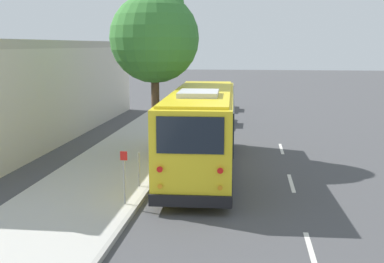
{
  "coord_description": "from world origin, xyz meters",
  "views": [
    {
      "loc": [
        -19.86,
        -1.45,
        5.03
      ],
      "look_at": [
        0.69,
        1.04,
        1.3
      ],
      "focal_mm": 45.0,
      "sensor_mm": 36.0,
      "label": 1
    }
  ],
  "objects_px": {
    "fire_hydrant": "(182,123)",
    "sign_post_near": "(124,177)",
    "shuttle_bus": "(202,126)",
    "parked_sedan_black": "(211,115)",
    "parked_sedan_tan": "(218,102)",
    "sign_post_far": "(139,169)",
    "street_tree": "(155,32)"
  },
  "relations": [
    {
      "from": "shuttle_bus",
      "to": "street_tree",
      "type": "xyz_separation_m",
      "value": [
        2.8,
        2.42,
        3.76
      ]
    },
    {
      "from": "parked_sedan_black",
      "to": "fire_hydrant",
      "type": "height_order",
      "value": "parked_sedan_black"
    },
    {
      "from": "shuttle_bus",
      "to": "sign_post_near",
      "type": "relative_size",
      "value": 6.56
    },
    {
      "from": "parked_sedan_tan",
      "to": "fire_hydrant",
      "type": "bearing_deg",
      "value": 172.61
    },
    {
      "from": "parked_sedan_black",
      "to": "sign_post_far",
      "type": "height_order",
      "value": "sign_post_far"
    },
    {
      "from": "sign_post_far",
      "to": "fire_hydrant",
      "type": "height_order",
      "value": "sign_post_far"
    },
    {
      "from": "street_tree",
      "to": "sign_post_far",
      "type": "bearing_deg",
      "value": -174.96
    },
    {
      "from": "shuttle_bus",
      "to": "street_tree",
      "type": "distance_m",
      "value": 5.28
    },
    {
      "from": "shuttle_bus",
      "to": "parked_sedan_tan",
      "type": "bearing_deg",
      "value": -0.19
    },
    {
      "from": "sign_post_near",
      "to": "street_tree",
      "type": "bearing_deg",
      "value": 3.77
    },
    {
      "from": "shuttle_bus",
      "to": "sign_post_near",
      "type": "bearing_deg",
      "value": 156.62
    },
    {
      "from": "street_tree",
      "to": "sign_post_far",
      "type": "relative_size",
      "value": 6.45
    },
    {
      "from": "parked_sedan_black",
      "to": "parked_sedan_tan",
      "type": "distance_m",
      "value": 7.16
    },
    {
      "from": "parked_sedan_black",
      "to": "parked_sedan_tan",
      "type": "relative_size",
      "value": 1.02
    },
    {
      "from": "street_tree",
      "to": "sign_post_far",
      "type": "xyz_separation_m",
      "value": [
        -5.76,
        -0.51,
        -4.84
      ]
    },
    {
      "from": "fire_hydrant",
      "to": "sign_post_near",
      "type": "bearing_deg",
      "value": -179.64
    },
    {
      "from": "parked_sedan_tan",
      "to": "sign_post_far",
      "type": "bearing_deg",
      "value": 176.75
    },
    {
      "from": "parked_sedan_tan",
      "to": "street_tree",
      "type": "height_order",
      "value": "street_tree"
    },
    {
      "from": "sign_post_far",
      "to": "fire_hydrant",
      "type": "distance_m",
      "value": 11.35
    },
    {
      "from": "street_tree",
      "to": "fire_hydrant",
      "type": "xyz_separation_m",
      "value": [
        5.59,
        -0.43,
        -5.05
      ]
    },
    {
      "from": "street_tree",
      "to": "fire_hydrant",
      "type": "distance_m",
      "value": 7.54
    },
    {
      "from": "shuttle_bus",
      "to": "parked_sedan_black",
      "type": "height_order",
      "value": "shuttle_bus"
    },
    {
      "from": "sign_post_far",
      "to": "shuttle_bus",
      "type": "bearing_deg",
      "value": -33.0
    },
    {
      "from": "fire_hydrant",
      "to": "sign_post_far",
      "type": "bearing_deg",
      "value": -179.58
    },
    {
      "from": "shuttle_bus",
      "to": "parked_sedan_black",
      "type": "bearing_deg",
      "value": 0.84
    },
    {
      "from": "parked_sedan_black",
      "to": "parked_sedan_tan",
      "type": "bearing_deg",
      "value": 0.47
    },
    {
      "from": "parked_sedan_tan",
      "to": "street_tree",
      "type": "relative_size",
      "value": 0.58
    },
    {
      "from": "parked_sedan_black",
      "to": "fire_hydrant",
      "type": "xyz_separation_m",
      "value": [
        -3.3,
        1.41,
        -0.04
      ]
    },
    {
      "from": "parked_sedan_tan",
      "to": "street_tree",
      "type": "xyz_separation_m",
      "value": [
        -16.05,
        1.82,
        5.01
      ]
    },
    {
      "from": "sign_post_far",
      "to": "fire_hydrant",
      "type": "xyz_separation_m",
      "value": [
        11.35,
        0.08,
        -0.2
      ]
    },
    {
      "from": "street_tree",
      "to": "sign_post_near",
      "type": "relative_size",
      "value": 4.66
    },
    {
      "from": "sign_post_far",
      "to": "parked_sedan_tan",
      "type": "bearing_deg",
      "value": -3.43
    }
  ]
}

